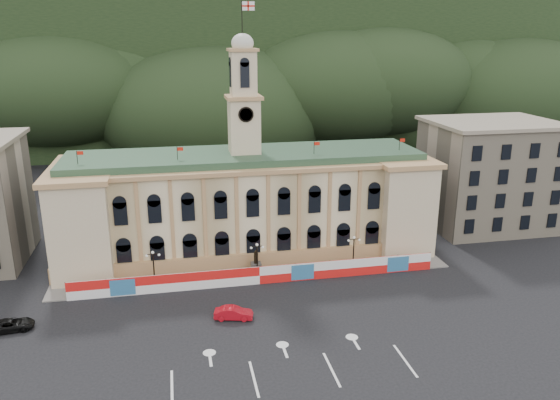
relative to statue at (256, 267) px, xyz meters
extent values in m
plane|color=black|center=(0.00, -18.00, -1.19)|extent=(260.00, 260.00, 0.00)
cube|color=black|center=(0.00, 112.00, 20.81)|extent=(230.00, 70.00, 44.00)
cube|color=#595651|center=(35.00, 92.00, 28.81)|extent=(22.00, 8.00, 14.00)
cube|color=#595651|center=(-48.00, 90.00, 24.81)|extent=(16.00, 7.00, 10.00)
cube|color=beige|center=(0.00, 10.00, 5.81)|extent=(55.00, 15.00, 14.00)
cube|color=tan|center=(0.00, 2.20, 0.01)|extent=(56.00, 0.80, 2.40)
cube|color=tan|center=(0.00, 10.00, 13.11)|extent=(56.20, 16.20, 0.60)
cube|color=#305037|center=(0.00, 10.00, 13.81)|extent=(53.00, 13.00, 1.20)
cube|color=beige|center=(-23.50, 9.00, 5.81)|extent=(8.00, 17.00, 14.00)
cube|color=beige|center=(23.50, 9.00, 5.81)|extent=(8.00, 17.00, 14.00)
cube|color=beige|center=(0.00, 10.00, 18.41)|extent=(4.40, 4.40, 8.00)
cube|color=tan|center=(0.00, 10.00, 22.61)|extent=(5.20, 5.20, 0.50)
cube|color=beige|center=(0.00, 10.00, 25.91)|extent=(3.60, 3.60, 6.50)
cube|color=tan|center=(0.00, 10.00, 29.31)|extent=(4.20, 4.20, 0.40)
cylinder|color=black|center=(0.00, 7.70, 20.41)|extent=(2.20, 0.20, 2.20)
ellipsoid|color=beige|center=(0.00, 10.00, 30.21)|extent=(3.20, 3.20, 2.72)
cylinder|color=black|center=(0.00, 10.00, 33.41)|extent=(0.12, 0.12, 5.00)
cube|color=white|center=(0.90, 10.00, 35.21)|extent=(1.80, 0.04, 1.20)
cube|color=red|center=(0.90, 9.97, 35.21)|extent=(1.80, 0.02, 0.22)
cube|color=red|center=(0.90, 9.97, 35.21)|extent=(0.22, 0.02, 1.20)
cube|color=#BDAD92|center=(43.00, 13.00, 7.81)|extent=(20.00, 16.00, 18.00)
cube|color=gray|center=(43.00, 13.00, 17.11)|extent=(21.00, 17.00, 0.60)
cube|color=red|center=(0.00, -3.00, 0.06)|extent=(50.00, 0.25, 2.50)
cube|color=teal|center=(-18.00, -3.14, 0.06)|extent=(3.20, 0.05, 2.20)
cube|color=teal|center=(6.00, -3.14, 0.06)|extent=(3.20, 0.05, 2.20)
cube|color=teal|center=(20.00, -3.14, 0.06)|extent=(3.20, 0.05, 2.20)
cube|color=slate|center=(0.00, -0.25, -1.11)|extent=(56.00, 5.50, 0.16)
cube|color=#595651|center=(0.00, 0.00, -0.29)|extent=(1.40, 1.40, 1.80)
cylinder|color=black|center=(0.00, 0.00, 1.41)|extent=(0.60, 0.60, 1.60)
sphere|color=black|center=(0.00, 0.00, 2.31)|extent=(0.44, 0.44, 0.44)
cylinder|color=black|center=(-14.00, -1.00, -1.04)|extent=(0.44, 0.44, 0.30)
cylinder|color=black|center=(-14.00, -1.00, 1.21)|extent=(0.18, 0.18, 4.80)
cube|color=black|center=(-14.00, -1.00, 3.51)|extent=(1.60, 0.08, 0.08)
sphere|color=silver|center=(-14.80, -1.00, 3.36)|extent=(0.36, 0.36, 0.36)
sphere|color=silver|center=(-13.20, -1.00, 3.36)|extent=(0.36, 0.36, 0.36)
sphere|color=silver|center=(-14.00, -1.00, 3.76)|extent=(0.40, 0.40, 0.40)
cylinder|color=black|center=(0.00, -1.00, -1.04)|extent=(0.44, 0.44, 0.30)
cylinder|color=black|center=(0.00, -1.00, 1.21)|extent=(0.18, 0.18, 4.80)
cube|color=black|center=(0.00, -1.00, 3.51)|extent=(1.60, 0.08, 0.08)
sphere|color=silver|center=(-0.80, -1.00, 3.36)|extent=(0.36, 0.36, 0.36)
sphere|color=silver|center=(0.80, -1.00, 3.36)|extent=(0.36, 0.36, 0.36)
sphere|color=silver|center=(0.00, -1.00, 3.76)|extent=(0.40, 0.40, 0.40)
cylinder|color=black|center=(14.00, -1.00, -1.04)|extent=(0.44, 0.44, 0.30)
cylinder|color=black|center=(14.00, -1.00, 1.21)|extent=(0.18, 0.18, 4.80)
cube|color=black|center=(14.00, -1.00, 3.51)|extent=(1.60, 0.08, 0.08)
sphere|color=silver|center=(13.20, -1.00, 3.36)|extent=(0.36, 0.36, 0.36)
sphere|color=silver|center=(14.80, -1.00, 3.36)|extent=(0.36, 0.36, 0.36)
sphere|color=silver|center=(14.00, -1.00, 3.76)|extent=(0.40, 0.40, 0.40)
imported|color=#B50C18|center=(-4.59, -11.80, -0.43)|extent=(3.61, 5.31, 1.52)
imported|color=black|center=(-30.00, -9.39, -0.49)|extent=(3.41, 5.52, 1.40)
camera|label=1|loc=(-10.59, -70.03, 31.66)|focal=35.00mm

